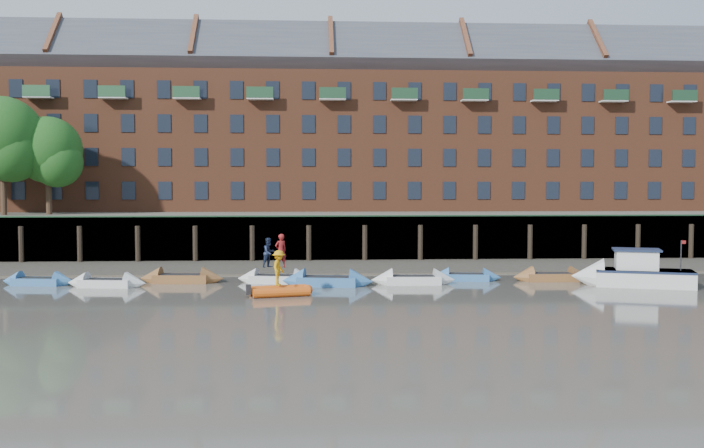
{
  "coord_description": "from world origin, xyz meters",
  "views": [
    {
      "loc": [
        -1.99,
        -31.1,
        5.46
      ],
      "look_at": [
        0.51,
        12.0,
        3.2
      ],
      "focal_mm": 38.0,
      "sensor_mm": 36.0,
      "label": 1
    }
  ],
  "objects": [
    {
      "name": "rowboat_5",
      "position": [
        3.74,
        9.43,
        0.24
      ],
      "size": [
        4.7,
        1.53,
        1.35
      ],
      "rotation": [
        0.0,
        0.0,
        -0.04
      ],
      "color": "silver",
      "rests_on": "ground"
    },
    {
      "name": "ground",
      "position": [
        0.0,
        0.0,
        0.0
      ],
      "size": [
        220.0,
        220.0,
        0.0
      ],
      "primitive_type": "plane",
      "color": "#615C52",
      "rests_on": "ground"
    },
    {
      "name": "person_rib_crew",
      "position": [
        -3.48,
        5.67,
        1.37
      ],
      "size": [
        0.88,
        1.25,
        1.75
      ],
      "primitive_type": "imported",
      "rotation": [
        0.0,
        0.0,
        1.35
      ],
      "color": "orange",
      "rests_on": "rib_tender"
    },
    {
      "name": "rowboat_3",
      "position": [
        -3.84,
        10.38,
        0.23
      ],
      "size": [
        4.56,
        2.06,
        1.28
      ],
      "rotation": [
        0.0,
        0.0,
        -0.18
      ],
      "color": "silver",
      "rests_on": "ground"
    },
    {
      "name": "rib_tender",
      "position": [
        -3.31,
        5.61,
        0.23
      ],
      "size": [
        3.16,
        2.05,
        0.53
      ],
      "rotation": [
        0.0,
        0.0,
        0.24
      ],
      "color": "#DF5511",
      "rests_on": "ground"
    },
    {
      "name": "rowboat_7",
      "position": [
        11.84,
        10.41,
        0.23
      ],
      "size": [
        4.46,
        1.35,
        1.29
      ],
      "rotation": [
        0.0,
        0.0,
        -0.01
      ],
      "color": "brown",
      "rests_on": "ground"
    },
    {
      "name": "person_rower_a",
      "position": [
        -3.56,
        10.35,
        1.8
      ],
      "size": [
        0.82,
        0.73,
        1.89
      ],
      "primitive_type": "imported",
      "rotation": [
        0.0,
        0.0,
        3.66
      ],
      "color": "maroon",
      "rests_on": "rowboat_3"
    },
    {
      "name": "bank_terrace",
      "position": [
        0.0,
        36.0,
        1.6
      ],
      "size": [
        110.0,
        28.0,
        3.2
      ],
      "primitive_type": "cube",
      "color": "#5E594D",
      "rests_on": "ground"
    },
    {
      "name": "rowboat_0",
      "position": [
        -16.78,
        10.26,
        0.21
      ],
      "size": [
        4.17,
        1.7,
        1.17
      ],
      "rotation": [
        0.0,
        0.0,
        -0.13
      ],
      "color": "teal",
      "rests_on": "ground"
    },
    {
      "name": "rowboat_1",
      "position": [
        -12.84,
        9.26,
        0.22
      ],
      "size": [
        4.41,
        1.76,
        1.24
      ],
      "rotation": [
        0.0,
        0.0,
        -0.12
      ],
      "color": "silver",
      "rests_on": "ground"
    },
    {
      "name": "mud_band",
      "position": [
        0.0,
        14.6,
        0.0
      ],
      "size": [
        110.0,
        1.6,
        0.1
      ],
      "primitive_type": "cube",
      "color": "#4C4336",
      "rests_on": "ground"
    },
    {
      "name": "foreshore",
      "position": [
        0.0,
        18.0,
        0.0
      ],
      "size": [
        110.0,
        8.0,
        0.5
      ],
      "primitive_type": "cube",
      "color": "#3D382F",
      "rests_on": "ground"
    },
    {
      "name": "apartment_terrace",
      "position": [
        -0.0,
        36.99,
        12.82
      ],
      "size": [
        80.6,
        15.56,
        20.98
      ],
      "color": "brown",
      "rests_on": "bank_terrace"
    },
    {
      "name": "rowboat_4",
      "position": [
        -1.01,
        9.05,
        0.26
      ],
      "size": [
        5.14,
        2.19,
        1.44
      ],
      "rotation": [
        0.0,
        0.0,
        -0.16
      ],
      "color": "teal",
      "rests_on": "ground"
    },
    {
      "name": "motor_launch",
      "position": [
        15.05,
        8.12,
        0.66
      ],
      "size": [
        6.59,
        3.92,
        2.58
      ],
      "rotation": [
        0.0,
        0.0,
        2.82
      ],
      "color": "silver",
      "rests_on": "ground"
    },
    {
      "name": "river_wall",
      "position": [
        -0.0,
        22.38,
        1.59
      ],
      "size": [
        110.0,
        1.23,
        3.3
      ],
      "color": "#2D2A26",
      "rests_on": "ground"
    },
    {
      "name": "rowboat_6",
      "position": [
        6.99,
        10.82,
        0.2
      ],
      "size": [
        4.07,
        1.69,
        1.15
      ],
      "rotation": [
        0.0,
        0.0,
        -0.14
      ],
      "color": "teal",
      "rests_on": "ground"
    },
    {
      "name": "rowboat_2",
      "position": [
        -9.12,
        10.82,
        0.24
      ],
      "size": [
        4.79,
        1.72,
        1.36
      ],
      "rotation": [
        0.0,
        0.0,
        -0.08
      ],
      "color": "brown",
      "rests_on": "ground"
    },
    {
      "name": "person_rower_b",
      "position": [
        -4.22,
        10.5,
        1.69
      ],
      "size": [
        1.02,
        1.02,
        1.66
      ],
      "primitive_type": "imported",
      "rotation": [
        0.0,
        0.0,
        0.78
      ],
      "color": "#19233F",
      "rests_on": "rowboat_3"
    }
  ]
}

